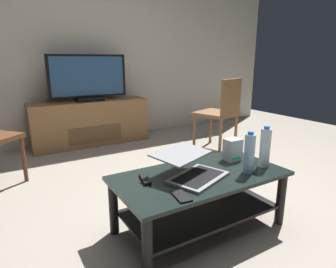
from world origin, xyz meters
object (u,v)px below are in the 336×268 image
at_px(television, 88,79).
at_px(router_box, 233,149).
at_px(coffee_table, 200,191).
at_px(water_bottle_near, 249,153).
at_px(laptop, 191,168).
at_px(cell_phone, 181,196).
at_px(tv_remote, 145,179).
at_px(media_cabinet, 91,122).
at_px(water_bottle_far, 265,147).
at_px(dining_chair, 222,110).

height_order(television, router_box, television).
bearing_deg(coffee_table, water_bottle_near, -25.95).
height_order(television, laptop, television).
bearing_deg(cell_phone, water_bottle_near, 14.71).
relative_size(television, laptop, 2.06).
distance_m(cell_phone, tv_remote, 0.31).
bearing_deg(media_cabinet, television, -90.00).
xyz_separation_m(router_box, water_bottle_far, (0.09, -0.21, 0.06)).
relative_size(coffee_table, router_box, 7.01).
relative_size(water_bottle_far, tv_remote, 1.81).
bearing_deg(water_bottle_far, water_bottle_near, -172.56).
bearing_deg(coffee_table, cell_phone, -144.41).
bearing_deg(coffee_table, television, 90.79).
bearing_deg(cell_phone, television, 92.63).
bearing_deg(router_box, cell_phone, -155.29).
xyz_separation_m(router_box, water_bottle_near, (-0.08, -0.24, 0.05)).
distance_m(dining_chair, cell_phone, 2.14).
xyz_separation_m(media_cabinet, water_bottle_near, (0.32, -2.51, 0.23)).
relative_size(media_cabinet, water_bottle_far, 5.27).
bearing_deg(tv_remote, cell_phone, -63.27).
relative_size(media_cabinet, water_bottle_near, 5.45).
bearing_deg(dining_chair, television, 140.00).
relative_size(laptop, water_bottle_near, 1.74).
distance_m(media_cabinet, cell_phone, 2.59).
bearing_deg(water_bottle_far, router_box, 113.83).
bearing_deg(tv_remote, coffee_table, -1.31).
bearing_deg(dining_chair, coffee_table, -135.54).
relative_size(router_box, water_bottle_near, 0.58).
relative_size(television, router_box, 6.23).
bearing_deg(water_bottle_far, television, 101.32).
height_order(media_cabinet, cell_phone, media_cabinet).
relative_size(router_box, cell_phone, 1.15).
xyz_separation_m(coffee_table, water_bottle_far, (0.46, -0.12, 0.26)).
distance_m(dining_chair, water_bottle_near, 1.71).
bearing_deg(tv_remote, router_box, 13.64).
height_order(media_cabinet, router_box, media_cabinet).
xyz_separation_m(laptop, cell_phone, (-0.21, -0.20, -0.06)).
xyz_separation_m(coffee_table, dining_chair, (1.28, 1.25, 0.24)).
bearing_deg(media_cabinet, water_bottle_near, -82.77).
bearing_deg(router_box, media_cabinet, 99.97).
xyz_separation_m(coffee_table, tv_remote, (-0.36, 0.09, 0.13)).
xyz_separation_m(laptop, water_bottle_near, (0.37, -0.13, 0.07)).
bearing_deg(tv_remote, media_cabinet, 95.31).
bearing_deg(router_box, laptop, -167.10).
height_order(television, cell_phone, television).
bearing_deg(cell_phone, water_bottle_far, 14.94).
bearing_deg(water_bottle_far, cell_phone, -173.33).
relative_size(media_cabinet, laptop, 3.13).
bearing_deg(water_bottle_far, coffee_table, 165.85).
relative_size(coffee_table, laptop, 2.32).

